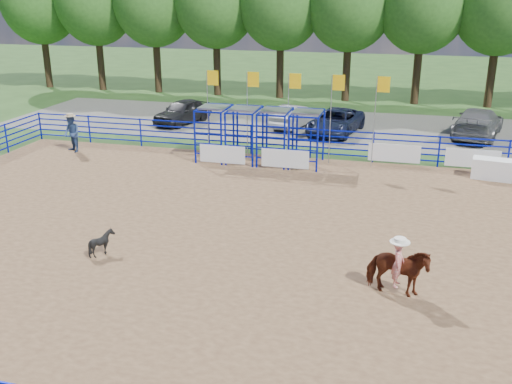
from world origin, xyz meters
TOP-DOWN VIEW (x-y plane):
  - ground at (0.00, 0.00)m, footprint 120.00×120.00m
  - arena_dirt at (0.00, 0.00)m, footprint 30.00×20.00m
  - gravel_strip at (0.00, 17.00)m, footprint 40.00×10.00m
  - announcer_table at (8.21, 8.73)m, footprint 1.78×1.03m
  - horse_and_rider at (4.41, -2.61)m, footprint 1.78×0.99m
  - calf at (-4.50, -2.36)m, footprint 0.88×0.82m
  - spectator_cowboy at (-11.88, 8.11)m, footprint 1.16×1.10m
  - car_a at (-8.91, 15.75)m, footprint 2.86×4.59m
  - car_b at (-2.04, 16.45)m, footprint 2.40×4.29m
  - car_c at (0.56, 15.39)m, footprint 3.23×5.34m
  - car_d at (8.36, 16.60)m, footprint 3.53×5.96m
  - perimeter_fence at (0.00, 0.00)m, footprint 30.10×20.10m
  - chute_assembly at (-1.90, 8.84)m, footprint 19.32×2.41m

SIDE VIEW (x-z plane):
  - ground at x=0.00m, z-range 0.00..0.00m
  - gravel_strip at x=0.00m, z-range 0.00..0.01m
  - arena_dirt at x=0.00m, z-range 0.00..0.02m
  - calf at x=-4.50m, z-range 0.02..0.83m
  - announcer_table at x=8.21m, z-range 0.02..0.92m
  - car_b at x=-2.04m, z-range 0.01..1.35m
  - car_c at x=0.56m, z-range 0.01..1.40m
  - car_a at x=-8.91m, z-range 0.01..1.47m
  - perimeter_fence at x=0.00m, z-range 0.00..1.50m
  - car_d at x=8.36m, z-range 0.01..1.63m
  - horse_and_rider at x=4.41m, z-range -0.32..2.00m
  - spectator_cowboy at x=-11.88m, z-range 0.02..1.96m
  - chute_assembly at x=-1.90m, z-range -0.84..3.36m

